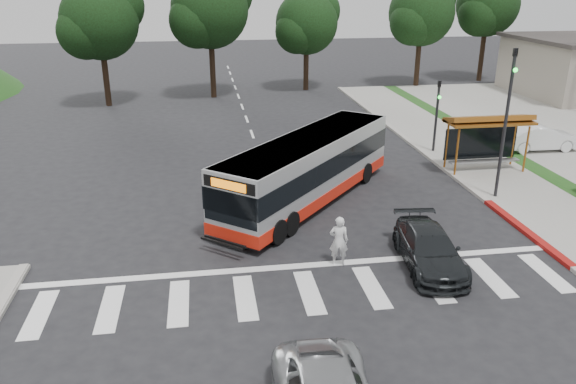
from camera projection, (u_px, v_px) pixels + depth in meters
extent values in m
plane|color=black|center=(285.00, 226.00, 22.05)|extent=(140.00, 140.00, 0.00)
cube|color=gray|center=(461.00, 153.00, 30.98)|extent=(4.00, 40.00, 0.12)
cube|color=#9E9991|center=(426.00, 155.00, 30.69)|extent=(0.30, 40.00, 0.15)
cube|color=maroon|center=(525.00, 231.00, 21.47)|extent=(0.32, 6.00, 0.15)
cube|color=silver|center=(309.00, 292.00, 17.44)|extent=(18.00, 2.60, 0.01)
cylinder|color=#905118|center=(457.00, 153.00, 26.94)|extent=(0.10, 0.10, 2.30)
cylinder|color=#905118|center=(526.00, 149.00, 27.46)|extent=(0.10, 0.10, 2.30)
cylinder|color=#905118|center=(446.00, 146.00, 28.05)|extent=(0.10, 0.10, 2.30)
cylinder|color=#905118|center=(513.00, 143.00, 28.56)|extent=(0.10, 0.10, 2.30)
cube|color=#905118|center=(489.00, 122.00, 27.29)|extent=(4.20, 1.60, 0.12)
cube|color=#905118|center=(489.00, 119.00, 27.28)|extent=(4.20, 1.32, 0.51)
cube|color=black|center=(480.00, 143.00, 28.29)|extent=(3.80, 0.06, 1.60)
cube|color=gray|center=(484.00, 161.00, 28.00)|extent=(3.60, 0.40, 0.08)
cylinder|color=black|center=(505.00, 127.00, 23.64)|extent=(0.14, 0.14, 6.50)
imported|color=black|center=(514.00, 61.00, 22.66)|extent=(0.16, 0.20, 1.00)
sphere|color=#19E533|center=(515.00, 70.00, 22.62)|extent=(0.18, 0.18, 0.18)
cylinder|color=black|center=(436.00, 118.00, 30.55)|extent=(0.14, 0.14, 4.00)
imported|color=black|center=(439.00, 90.00, 30.01)|extent=(0.16, 0.20, 1.00)
sphere|color=#19E533|center=(440.00, 97.00, 29.97)|extent=(0.18, 0.18, 0.18)
cylinder|color=black|center=(418.00, 60.00, 49.34)|extent=(0.44, 0.44, 4.40)
sphere|color=black|center=(422.00, 13.00, 47.91)|extent=(5.60, 5.60, 5.60)
sphere|color=black|center=(431.00, 0.00, 48.48)|extent=(4.20, 4.20, 4.20)
sphere|color=black|center=(413.00, 22.00, 47.37)|extent=(3.92, 3.92, 3.92)
cylinder|color=black|center=(482.00, 54.00, 52.14)|extent=(0.44, 0.44, 4.84)
sphere|color=black|center=(488.00, 5.00, 50.57)|extent=(5.60, 5.60, 5.60)
sphere|color=black|center=(480.00, 14.00, 50.06)|extent=(3.92, 3.92, 3.92)
cylinder|color=black|center=(212.00, 67.00, 44.89)|extent=(0.44, 0.44, 4.84)
sphere|color=black|center=(210.00, 9.00, 43.31)|extent=(6.00, 6.00, 6.00)
sphere|color=black|center=(197.00, 21.00, 42.74)|extent=(4.20, 4.20, 4.20)
cylinder|color=black|center=(306.00, 67.00, 48.03)|extent=(0.44, 0.44, 3.96)
sphere|color=black|center=(307.00, 23.00, 46.74)|extent=(5.20, 5.20, 5.20)
sphere|color=black|center=(317.00, 11.00, 47.28)|extent=(3.90, 3.90, 3.90)
sphere|color=black|center=(297.00, 32.00, 46.24)|extent=(3.64, 3.64, 3.64)
cylinder|color=black|center=(106.00, 76.00, 41.98)|extent=(0.44, 0.44, 4.40)
sphere|color=black|center=(99.00, 21.00, 40.54)|extent=(5.60, 5.60, 5.60)
sphere|color=black|center=(115.00, 6.00, 41.12)|extent=(4.20, 4.20, 4.20)
sphere|color=black|center=(85.00, 32.00, 40.01)|extent=(3.92, 3.92, 3.92)
imported|color=silver|center=(339.00, 241.00, 18.83)|extent=(0.71, 0.54, 1.76)
imported|color=black|center=(429.00, 249.00, 18.81)|extent=(2.19, 4.50, 1.26)
imported|color=silver|center=(540.00, 138.00, 31.19)|extent=(4.31, 1.57, 1.41)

